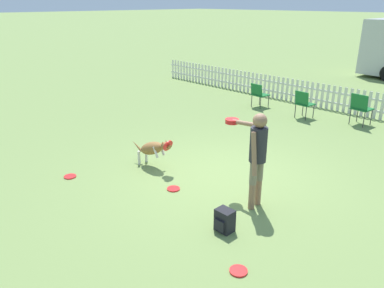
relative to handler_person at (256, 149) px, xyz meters
The scene contains 11 objects.
ground_plane 1.55m from the handler_person, 154.91° to the left, with size 240.00×240.00×0.00m, color olive.
handler_person is the anchor object (origin of this frame).
leaping_dog 2.50m from the handler_person, behind, with size 1.17×0.36×0.71m.
frisbee_near_handler 1.81m from the handler_person, 156.37° to the right, with size 0.24×0.24×0.02m.
frisbee_near_dog 3.77m from the handler_person, 151.52° to the right, with size 0.24×0.24×0.02m.
frisbee_midfield 2.03m from the handler_person, 58.54° to the right, with size 0.24×0.24×0.02m.
backpack_on_grass 1.27m from the handler_person, 79.66° to the right, with size 0.27×0.25×0.36m.
picket_fence 6.76m from the handler_person, 98.95° to the left, with size 17.29×0.04×0.79m.
folding_chair_blue_left 5.74m from the handler_person, 96.37° to the left, with size 0.52×0.54×0.90m.
folding_chair_center 5.56m from the handler_person, 111.97° to the left, with size 0.48×0.50×0.83m.
folding_chair_green_right 6.44m from the handler_person, 125.66° to the left, with size 0.50×0.52×0.79m.
Camera 1 is at (4.36, -5.15, 3.28)m, focal length 35.00 mm.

